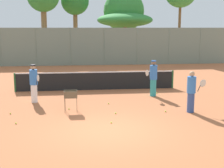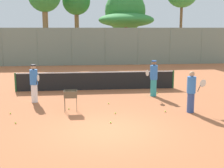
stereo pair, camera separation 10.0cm
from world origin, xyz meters
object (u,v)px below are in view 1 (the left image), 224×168
player_red_cap (153,78)px  parked_car (27,56)px  ball_cart (71,96)px  player_white_outfit (34,83)px  tennis_net (96,80)px  player_yellow_shirt (191,91)px

player_red_cap → parked_car: size_ratio=0.45×
ball_cart → parked_car: bearing=103.3°
player_white_outfit → player_red_cap: 6.12m
tennis_net → ball_cart: 4.86m
ball_cart → player_red_cap: bearing=31.7°
player_red_cap → ball_cart: player_red_cap is taller
player_red_cap → ball_cart: (-4.28, -2.64, -0.29)m
player_red_cap → parked_car: player_red_cap is taller
player_white_outfit → ball_cart: 2.67m
player_white_outfit → player_yellow_shirt: 7.39m
tennis_net → player_yellow_shirt: (3.72, -5.34, 0.36)m
player_red_cap → ball_cart: 5.03m
player_yellow_shirt → parked_car: player_yellow_shirt is taller
tennis_net → parked_car: (-6.15, 15.51, 0.10)m
tennis_net → ball_cart: bearing=-106.6°
player_yellow_shirt → parked_car: (-9.86, 20.85, -0.25)m
player_red_cap → player_yellow_shirt: bearing=63.2°
player_yellow_shirt → ball_cart: player_yellow_shirt is taller
tennis_net → parked_car: size_ratio=2.21×
player_white_outfit → player_red_cap: size_ratio=0.97×
player_yellow_shirt → player_red_cap: bearing=95.6°
player_red_cap → ball_cart: bearing=-9.1°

